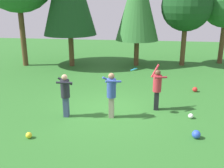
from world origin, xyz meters
name	(u,v)px	position (x,y,z in m)	size (l,w,h in m)	color
ground_plane	(108,111)	(0.00, 0.00, 0.00)	(40.00, 40.00, 0.00)	#2D6B28
person_thrower	(157,86)	(1.94, 0.43, 1.00)	(0.66, 0.66, 1.85)	black
person_catcher	(111,91)	(0.23, -0.54, 1.04)	(0.75, 0.70, 1.75)	gray
person_bystander	(65,92)	(-1.50, -0.69, 1.00)	(0.66, 0.60, 1.68)	#38476B
frisbee	(134,69)	(1.02, -0.11, 1.80)	(0.36, 0.37, 0.16)	#2393D1
ball_yellow	(29,135)	(-2.21, -2.48, 0.10)	(0.20, 0.20, 0.20)	yellow
ball_white	(191,116)	(3.22, -0.26, 0.10)	(0.20, 0.20, 0.20)	white
ball_blue	(196,134)	(3.16, -1.78, 0.14)	(0.28, 0.28, 0.28)	blue
ball_red	(195,89)	(3.90, 2.89, 0.12)	(0.24, 0.24, 0.24)	red
tree_center	(138,1)	(0.80, 8.06, 4.26)	(2.86, 2.86, 6.83)	brown
tree_right	(187,6)	(3.94, 8.50, 3.92)	(3.26, 3.26, 5.58)	brown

